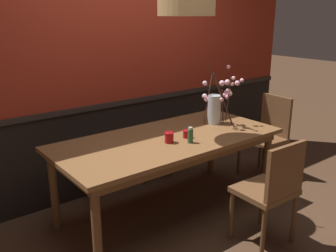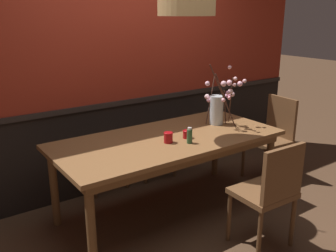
{
  "view_description": "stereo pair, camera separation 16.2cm",
  "coord_description": "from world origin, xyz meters",
  "px_view_note": "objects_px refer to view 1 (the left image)",
  "views": [
    {
      "loc": [
        -1.98,
        -2.54,
        1.86
      ],
      "look_at": [
        0.0,
        0.0,
        0.87
      ],
      "focal_mm": 39.97,
      "sensor_mm": 36.0,
      "label": 1
    },
    {
      "loc": [
        -1.85,
        -2.63,
        1.86
      ],
      "look_at": [
        0.0,
        0.0,
        0.87
      ],
      "focal_mm": 39.97,
      "sensor_mm": 36.0,
      "label": 2
    }
  ],
  "objects_px": {
    "candle_holder_nearer_edge": "(169,137)",
    "pendant_lamp": "(186,3)",
    "chair_far_side_left": "(94,140)",
    "chair_head_east_end": "(268,132)",
    "dining_table": "(168,145)",
    "candle_holder_nearer_center": "(187,134)",
    "chair_near_side_right": "(272,187)",
    "chair_far_side_right": "(146,131)",
    "condiment_bottle": "(190,135)",
    "vase_with_blossoms": "(216,106)"
  },
  "relations": [
    {
      "from": "dining_table",
      "to": "candle_holder_nearer_center",
      "type": "relative_size",
      "value": 27.68
    },
    {
      "from": "dining_table",
      "to": "candle_holder_nearer_center",
      "type": "height_order",
      "value": "candle_holder_nearer_center"
    },
    {
      "from": "chair_head_east_end",
      "to": "condiment_bottle",
      "type": "height_order",
      "value": "chair_head_east_end"
    },
    {
      "from": "vase_with_blossoms",
      "to": "chair_near_side_right",
      "type": "bearing_deg",
      "value": -108.02
    },
    {
      "from": "chair_far_side_left",
      "to": "vase_with_blossoms",
      "type": "distance_m",
      "value": 1.35
    },
    {
      "from": "chair_far_side_right",
      "to": "candle_holder_nearer_center",
      "type": "distance_m",
      "value": 1.07
    },
    {
      "from": "vase_with_blossoms",
      "to": "condiment_bottle",
      "type": "bearing_deg",
      "value": -154.57
    },
    {
      "from": "vase_with_blossoms",
      "to": "chair_far_side_right",
      "type": "bearing_deg",
      "value": 108.08
    },
    {
      "from": "chair_near_side_right",
      "to": "candle_holder_nearer_edge",
      "type": "relative_size",
      "value": 9.64
    },
    {
      "from": "dining_table",
      "to": "pendant_lamp",
      "type": "distance_m",
      "value": 1.25
    },
    {
      "from": "candle_holder_nearer_center",
      "to": "pendant_lamp",
      "type": "bearing_deg",
      "value": 80.26
    },
    {
      "from": "candle_holder_nearer_center",
      "to": "condiment_bottle",
      "type": "height_order",
      "value": "condiment_bottle"
    },
    {
      "from": "chair_far_side_right",
      "to": "pendant_lamp",
      "type": "bearing_deg",
      "value": -103.59
    },
    {
      "from": "candle_holder_nearer_center",
      "to": "condiment_bottle",
      "type": "distance_m",
      "value": 0.14
    },
    {
      "from": "condiment_bottle",
      "to": "pendant_lamp",
      "type": "distance_m",
      "value": 1.11
    },
    {
      "from": "chair_far_side_left",
      "to": "candle_holder_nearer_center",
      "type": "bearing_deg",
      "value": -68.67
    },
    {
      "from": "chair_head_east_end",
      "to": "chair_far_side_right",
      "type": "xyz_separation_m",
      "value": [
        -1.06,
        0.92,
        -0.01
      ]
    },
    {
      "from": "vase_with_blossoms",
      "to": "dining_table",
      "type": "bearing_deg",
      "value": -176.49
    },
    {
      "from": "chair_far_side_left",
      "to": "candle_holder_nearer_edge",
      "type": "relative_size",
      "value": 10.15
    },
    {
      "from": "chair_near_side_right",
      "to": "condiment_bottle",
      "type": "distance_m",
      "value": 0.8
    },
    {
      "from": "vase_with_blossoms",
      "to": "pendant_lamp",
      "type": "xyz_separation_m",
      "value": [
        -0.51,
        -0.12,
        0.98
      ]
    },
    {
      "from": "chair_far_side_left",
      "to": "candle_holder_nearer_edge",
      "type": "xyz_separation_m",
      "value": [
        0.2,
        -1.05,
        0.28
      ]
    },
    {
      "from": "pendant_lamp",
      "to": "chair_head_east_end",
      "type": "bearing_deg",
      "value": 1.88
    },
    {
      "from": "dining_table",
      "to": "condiment_bottle",
      "type": "xyz_separation_m",
      "value": [
        0.06,
        -0.24,
        0.15
      ]
    },
    {
      "from": "condiment_bottle",
      "to": "chair_far_side_right",
      "type": "bearing_deg",
      "value": 74.81
    },
    {
      "from": "chair_head_east_end",
      "to": "dining_table",
      "type": "bearing_deg",
      "value": 178.66
    },
    {
      "from": "chair_far_side_left",
      "to": "pendant_lamp",
      "type": "bearing_deg",
      "value": -67.6
    },
    {
      "from": "dining_table",
      "to": "chair_near_side_right",
      "type": "xyz_separation_m",
      "value": [
        0.33,
        -0.92,
        -0.16
      ]
    },
    {
      "from": "candle_holder_nearer_center",
      "to": "dining_table",
      "type": "bearing_deg",
      "value": 137.73
    },
    {
      "from": "chair_far_side_left",
      "to": "pendant_lamp",
      "type": "relative_size",
      "value": 1.15
    },
    {
      "from": "chair_head_east_end",
      "to": "chair_far_side_left",
      "type": "distance_m",
      "value": 1.96
    },
    {
      "from": "candle_holder_nearer_edge",
      "to": "condiment_bottle",
      "type": "relative_size",
      "value": 0.66
    },
    {
      "from": "candle_holder_nearer_edge",
      "to": "pendant_lamp",
      "type": "xyz_separation_m",
      "value": [
        0.22,
        0.05,
        1.11
      ]
    },
    {
      "from": "chair_head_east_end",
      "to": "candle_holder_nearer_edge",
      "type": "height_order",
      "value": "chair_head_east_end"
    },
    {
      "from": "chair_head_east_end",
      "to": "chair_far_side_right",
      "type": "bearing_deg",
      "value": 139.12
    },
    {
      "from": "chair_far_side_right",
      "to": "candle_holder_nearer_edge",
      "type": "bearing_deg",
      "value": -113.95
    },
    {
      "from": "dining_table",
      "to": "chair_near_side_right",
      "type": "relative_size",
      "value": 2.3
    },
    {
      "from": "chair_near_side_right",
      "to": "chair_far_side_right",
      "type": "xyz_separation_m",
      "value": [
        0.04,
        1.81,
        0.0
      ]
    },
    {
      "from": "candle_holder_nearer_center",
      "to": "condiment_bottle",
      "type": "bearing_deg",
      "value": -118.23
    },
    {
      "from": "chair_near_side_right",
      "to": "candle_holder_nearer_center",
      "type": "height_order",
      "value": "chair_near_side_right"
    },
    {
      "from": "chair_near_side_right",
      "to": "candle_holder_nearer_edge",
      "type": "bearing_deg",
      "value": 117.2
    },
    {
      "from": "chair_head_east_end",
      "to": "condiment_bottle",
      "type": "distance_m",
      "value": 1.42
    },
    {
      "from": "chair_head_east_end",
      "to": "chair_far_side_left",
      "type": "xyz_separation_m",
      "value": [
        -1.71,
        0.96,
        0.01
      ]
    },
    {
      "from": "chair_far_side_right",
      "to": "candle_holder_nearer_center",
      "type": "height_order",
      "value": "chair_far_side_right"
    },
    {
      "from": "condiment_bottle",
      "to": "pendant_lamp",
      "type": "height_order",
      "value": "pendant_lamp"
    },
    {
      "from": "chair_near_side_right",
      "to": "vase_with_blossoms",
      "type": "height_order",
      "value": "vase_with_blossoms"
    },
    {
      "from": "candle_holder_nearer_edge",
      "to": "pendant_lamp",
      "type": "relative_size",
      "value": 0.11
    },
    {
      "from": "chair_far_side_left",
      "to": "condiment_bottle",
      "type": "distance_m",
      "value": 1.25
    },
    {
      "from": "pendant_lamp",
      "to": "candle_holder_nearer_center",
      "type": "bearing_deg",
      "value": -99.74
    },
    {
      "from": "chair_head_east_end",
      "to": "vase_with_blossoms",
      "type": "xyz_separation_m",
      "value": [
        -0.79,
        0.07,
        0.42
      ]
    }
  ]
}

